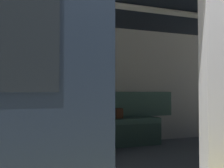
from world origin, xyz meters
TOP-DOWN VIEW (x-y plane):
  - train_car at (0.05, -1.20)m, footprint 6.40×2.77m
  - bench_seat at (0.00, -2.26)m, footprint 2.57×0.44m
  - person_seated at (-0.15, -2.21)m, footprint 0.55×0.67m
  - handbag at (-0.50, -2.30)m, footprint 0.26×0.15m
  - book at (0.28, -2.32)m, footprint 0.24×0.27m
  - grab_pole_door at (0.37, -0.41)m, footprint 0.04×0.04m

SIDE VIEW (x-z plane):
  - bench_seat at x=0.00m, z-range 0.12..0.59m
  - book at x=0.28m, z-range 0.47..0.50m
  - handbag at x=-0.50m, z-range 0.47..0.64m
  - person_seated at x=-0.15m, z-range 0.09..1.28m
  - grab_pole_door at x=0.37m, z-range 0.00..2.07m
  - train_car at x=0.05m, z-range 0.36..2.57m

